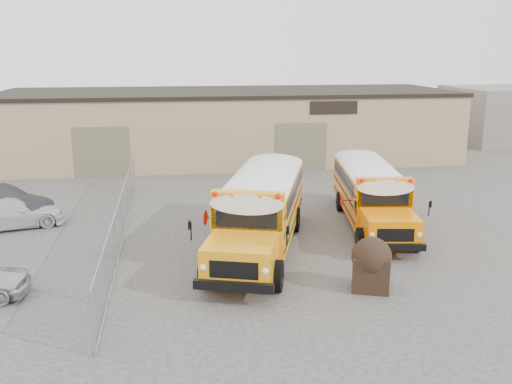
{
  "coord_description": "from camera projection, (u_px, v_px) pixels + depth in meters",
  "views": [
    {
      "loc": [
        -3.95,
        -19.09,
        7.38
      ],
      "look_at": [
        -0.53,
        3.7,
        1.6
      ],
      "focal_mm": 40.0,
      "sensor_mm": 36.0,
      "label": 1
    }
  ],
  "objects": [
    {
      "name": "car_white",
      "position": [
        11.0,
        213.0,
        24.13
      ],
      "size": [
        4.63,
        2.91,
        1.25
      ],
      "primitive_type": "imported",
      "rotation": [
        0.0,
        0.0,
        1.86
      ],
      "color": "silver",
      "rests_on": "ground"
    },
    {
      "name": "chainlink_fence",
      "position": [
        122.0,
        218.0,
        22.46
      ],
      "size": [
        0.07,
        18.07,
        1.81
      ],
      "color": "#919499",
      "rests_on": "ground"
    },
    {
      "name": "school_bus_left",
      "position": [
        280.0,
        171.0,
        27.39
      ],
      "size": [
        5.3,
        10.22,
        2.91
      ],
      "color": "orange",
      "rests_on": "ground"
    },
    {
      "name": "ground",
      "position": [
        286.0,
        259.0,
        20.67
      ],
      "size": [
        120.0,
        120.0,
        0.0
      ],
      "primitive_type": "plane",
      "color": "#403E3A",
      "rests_on": "ground"
    },
    {
      "name": "warehouse",
      "position": [
        229.0,
        124.0,
        39.27
      ],
      "size": [
        30.2,
        10.2,
        4.67
      ],
      "color": "tan",
      "rests_on": "ground"
    },
    {
      "name": "school_bus_right",
      "position": [
        351.0,
        164.0,
        29.9
      ],
      "size": [
        3.52,
        9.16,
        2.61
      ],
      "color": "#FF7E00",
      "rests_on": "ground"
    },
    {
      "name": "tarp_bundle",
      "position": [
        371.0,
        263.0,
        17.83
      ],
      "size": [
        1.42,
        1.35,
        1.71
      ],
      "color": "black",
      "rests_on": "ground"
    }
  ]
}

